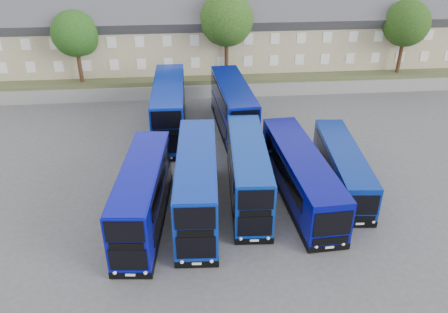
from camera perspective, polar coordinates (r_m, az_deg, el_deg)
ground at (r=28.72m, az=1.37°, el=-9.72°), size 120.00×120.00×0.00m
retaining_wall at (r=49.46m, az=-1.85°, el=8.49°), size 70.00×0.40×1.50m
earth_bank at (r=58.85m, az=-2.51°, el=12.08°), size 80.00×20.00×2.00m
terrace_row at (r=53.83m, az=0.94°, el=16.67°), size 60.00×10.40×11.20m
dd_front_left at (r=28.69m, az=-10.52°, el=-5.20°), size 3.44×10.79×4.22m
dd_front_mid at (r=29.21m, az=-3.52°, el=-3.74°), size 3.19×11.37×4.47m
dd_front_right at (r=30.76m, az=3.14°, el=-2.19°), size 3.06×10.75×4.22m
dd_rear_left at (r=40.88m, az=-7.13°, el=6.20°), size 2.90×11.99×4.75m
dd_rear_right at (r=40.87m, az=1.18°, el=6.30°), size 3.33×11.69×4.59m
coach_east_a at (r=31.63m, az=9.91°, el=-2.48°), size 3.34×12.74×3.45m
coach_east_b at (r=33.76m, az=15.16°, el=-1.43°), size 3.29×11.06×2.98m
tree_west at (r=49.88m, az=-18.72°, el=14.78°), size 4.80×4.80×7.65m
tree_mid at (r=49.16m, az=0.50°, el=17.26°), size 5.76×5.76×9.18m
tree_east at (r=54.59m, az=22.79°, el=15.57°), size 5.12×5.12×8.16m
tree_far at (r=63.41m, az=25.06°, el=17.03°), size 5.44×5.44×8.67m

